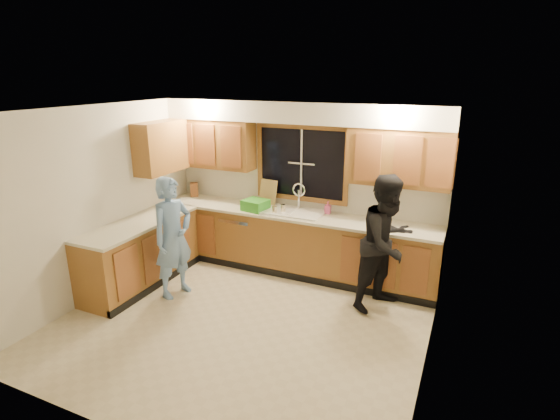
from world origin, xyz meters
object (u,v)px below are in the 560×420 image
at_px(dish_crate, 255,205).
at_px(dishwasher, 243,237).
at_px(stove, 111,269).
at_px(bowl, 375,221).
at_px(sink, 294,216).
at_px(knife_block, 194,189).
at_px(soap_bottle, 328,207).
at_px(man, 173,238).
at_px(woman, 387,243).

bearing_deg(dish_crate, dishwasher, 160.49).
xyz_separation_m(stove, bowl, (2.98, 1.87, 0.50)).
bearing_deg(sink, knife_block, 175.18).
height_order(soap_bottle, bowl, soap_bottle).
bearing_deg(soap_bottle, man, -137.37).
xyz_separation_m(sink, dishwasher, (-0.85, -0.01, -0.45)).
distance_m(sink, man, 1.76).
distance_m(sink, dishwasher, 0.96).
xyz_separation_m(dishwasher, bowl, (2.03, 0.06, 0.54)).
relative_size(stove, bowl, 4.02).
xyz_separation_m(woman, knife_block, (-3.31, 0.66, 0.17)).
bearing_deg(man, sink, -26.93).
distance_m(stove, soap_bottle, 3.07).
relative_size(woman, dish_crate, 5.16).
relative_size(stove, man, 0.55).
bearing_deg(knife_block, sink, -37.96).
bearing_deg(dish_crate, woman, -10.78).
height_order(stove, knife_block, knife_block).
relative_size(sink, dish_crate, 2.56).
relative_size(sink, man, 0.53).
bearing_deg(dishwasher, woman, -11.87).
xyz_separation_m(man, woman, (2.62, 0.82, 0.05)).
relative_size(dishwasher, woman, 0.47).
xyz_separation_m(soap_bottle, bowl, (0.71, -0.12, -0.06)).
xyz_separation_m(sink, knife_block, (-1.85, 0.16, 0.17)).
relative_size(man, soap_bottle, 9.00).
bearing_deg(man, woman, -58.17).
relative_size(dish_crate, soap_bottle, 1.86).
bearing_deg(woman, knife_block, 108.43).
height_order(sink, knife_block, sink).
height_order(woman, dish_crate, woman).
height_order(sink, woman, woman).
bearing_deg(soap_bottle, knife_block, -179.60).
xyz_separation_m(stove, dish_crate, (1.23, 1.71, 0.55)).
bearing_deg(woman, bowl, 56.79).
bearing_deg(knife_block, dishwasher, -42.83).
bearing_deg(woman, sink, 100.72).
bearing_deg(sink, dish_crate, -168.71).
height_order(dishwasher, stove, stove).
height_order(stove, woman, woman).
height_order(sink, stove, sink).
bearing_deg(soap_bottle, dishwasher, -171.92).
relative_size(woman, knife_block, 7.59).
bearing_deg(dishwasher, sink, 0.99).
bearing_deg(man, soap_bottle, -33.01).
distance_m(sink, woman, 1.54).
height_order(man, soap_bottle, man).
distance_m(sink, stove, 2.60).
relative_size(dishwasher, dish_crate, 2.44).
distance_m(dish_crate, bowl, 1.76).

